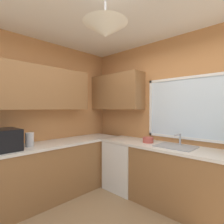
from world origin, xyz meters
name	(u,v)px	position (x,y,z in m)	size (l,w,h in m)	color
room_shell	(92,83)	(-0.78, 0.49, 1.85)	(3.70, 3.39, 2.71)	#C6844C
counter_run_left	(40,173)	(-1.48, 0.00, 0.45)	(0.65, 3.00, 0.90)	olive
counter_run_back	(181,179)	(0.21, 1.32, 0.45)	(2.79, 0.65, 0.90)	olive
dishwasher	(125,165)	(-0.82, 1.29, 0.43)	(0.60, 0.60, 0.85)	white
microwave	(3,140)	(-1.48, -0.50, 1.04)	(0.48, 0.36, 0.29)	black
kettle	(30,140)	(-1.46, -0.16, 1.00)	(0.12, 0.12, 0.21)	#B7B7BC
sink_assembly	(176,146)	(0.12, 1.33, 0.91)	(0.54, 0.40, 0.19)	#9EA0A5
bowl	(148,140)	(-0.35, 1.32, 0.94)	(0.17, 0.17, 0.09)	#B74C42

